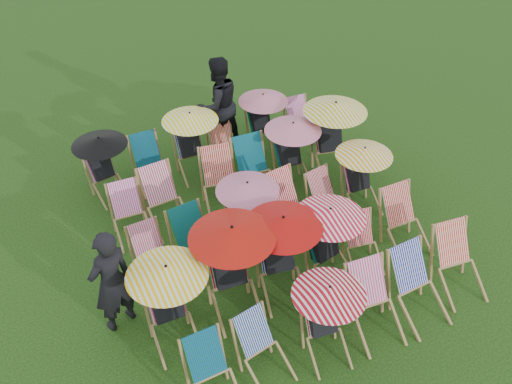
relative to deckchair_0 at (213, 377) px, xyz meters
name	(u,v)px	position (x,y,z in m)	size (l,w,h in m)	color
ground	(266,239)	(1.96, 2.26, -0.44)	(100.00, 100.00, 0.00)	black
deckchair_0	(213,377)	(0.00, 0.00, 0.00)	(0.59, 0.82, 0.89)	#9B7B48
deckchair_1	(264,351)	(0.75, 0.07, -0.02)	(0.68, 0.86, 0.85)	#9B7B48
deckchair_2	(327,320)	(1.64, -0.01, 0.17)	(0.98, 1.04, 1.17)	#9B7B48
deckchair_3	(376,305)	(2.44, -0.03, 0.05)	(0.74, 0.97, 0.99)	#9B7B48
deckchair_4	(420,288)	(3.18, -0.07, 0.06)	(0.70, 0.95, 1.01)	#9B7B48
deckchair_5	(460,263)	(4.03, 0.03, 0.05)	(0.77, 0.98, 0.98)	#9B7B48
deckchair_6	(170,304)	(-0.12, 1.14, 0.24)	(1.10, 1.14, 1.30)	#9B7B48
deckchair_7	(233,269)	(0.88, 1.26, 0.32)	(1.22, 1.29, 1.45)	#9B7B48
deckchair_8	(281,255)	(1.64, 1.21, 0.28)	(1.15, 1.23, 1.36)	#9B7B48
deckchair_9	(330,243)	(2.43, 1.14, 0.22)	(1.07, 1.16, 1.27)	#9B7B48
deckchair_10	(364,244)	(3.06, 1.09, -0.04)	(0.66, 0.83, 0.81)	#9B7B48
deckchair_11	(407,222)	(3.91, 1.12, 0.04)	(0.67, 0.92, 0.98)	#9B7B48
deckchair_12	(153,257)	(0.03, 2.34, -0.02)	(0.59, 0.80, 0.84)	#9B7B48
deckchair_13	(196,244)	(0.71, 2.23, 0.04)	(0.70, 0.93, 0.96)	#9B7B48
deckchair_14	(248,214)	(1.66, 2.33, 0.19)	(1.01, 1.06, 1.20)	#9B7B48
deckchair_15	(290,209)	(2.39, 2.25, 0.07)	(0.78, 1.02, 1.03)	#9B7B48
deckchair_16	(328,199)	(3.16, 2.27, -0.03)	(0.66, 0.84, 0.83)	#9B7B48
deckchair_17	(362,177)	(3.86, 2.29, 0.17)	(0.99, 1.03, 1.17)	#9B7B48
deckchair_18	(130,214)	(0.01, 3.42, -0.01)	(0.63, 0.84, 0.87)	#9B7B48
deckchair_19	(165,201)	(0.64, 3.42, 0.05)	(0.70, 0.94, 0.98)	#9B7B48
deckchair_20	(221,182)	(1.68, 3.42, 0.06)	(0.84, 1.04, 1.01)	#9B7B48
deckchair_21	(256,171)	(2.36, 3.41, 0.07)	(0.74, 0.99, 1.03)	#9B7B48
deckchair_22	(292,153)	(3.13, 3.44, 0.20)	(1.03, 1.07, 1.22)	#9B7B48
deckchair_23	(333,137)	(3.99, 3.44, 0.30)	(1.18, 1.26, 1.40)	#9B7B48
deckchair_24	(104,166)	(-0.03, 4.68, 0.17)	(0.98, 1.06, 1.16)	#9B7B48
deckchair_25	(150,164)	(0.78, 4.59, 0.01)	(0.62, 0.85, 0.90)	#9B7B48
deckchair_26	(191,143)	(1.61, 4.58, 0.21)	(1.05, 1.10, 1.24)	#9B7B48
deckchair_27	(223,143)	(2.27, 4.63, -0.03)	(0.69, 0.86, 0.84)	#9B7B48
deckchair_28	(263,121)	(3.19, 4.69, 0.17)	(0.98, 1.01, 1.16)	#9B7B48
deckchair_29	(301,123)	(3.99, 4.53, -0.02)	(0.62, 0.82, 0.85)	#9B7B48
person_left	(111,281)	(-0.72, 1.72, 0.43)	(0.63, 0.42, 1.74)	black
person_rear	(218,104)	(2.41, 5.13, 0.53)	(0.95, 0.74, 1.95)	black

